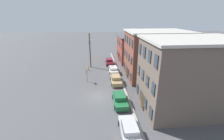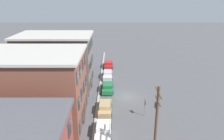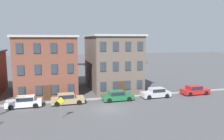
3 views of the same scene
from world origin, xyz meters
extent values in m
plane|color=#4C4C4F|center=(0.00, 0.00, 0.00)|extent=(200.00, 200.00, 0.00)
cube|color=#9E998E|center=(0.00, 4.50, 0.08)|extent=(56.00, 0.36, 0.16)
cube|color=brown|center=(-19.60, 11.58, 3.31)|extent=(9.78, 11.15, 6.62)
cube|color=#4C4C51|center=(-19.60, 11.58, 6.77)|extent=(10.28, 11.65, 0.30)
cube|color=#2D3842|center=(-22.86, 5.94, 1.65)|extent=(0.90, 0.10, 1.40)
cube|color=#2D3842|center=(-22.86, 5.94, 4.96)|extent=(0.90, 0.10, 1.40)
cube|color=#2D3842|center=(-19.60, 5.94, 1.65)|extent=(0.90, 0.10, 1.40)
cube|color=#2D3842|center=(-19.60, 5.94, 4.96)|extent=(0.90, 0.10, 1.40)
cube|color=#2D3842|center=(-16.34, 5.94, 1.65)|extent=(0.90, 0.10, 1.40)
cube|color=#2D3842|center=(-16.34, 5.94, 4.96)|extent=(0.90, 0.10, 1.40)
cube|color=#472D1E|center=(-19.60, 5.94, 1.10)|extent=(1.10, 0.10, 2.20)
cube|color=brown|center=(-7.56, 11.66, 4.51)|extent=(9.02, 11.33, 9.02)
cube|color=#B7B2A8|center=(-7.56, 11.66, 9.17)|extent=(9.52, 11.83, 0.30)
cube|color=#2D3842|center=(-10.94, 5.94, 1.50)|extent=(0.90, 0.10, 1.40)
cube|color=#2D3842|center=(-10.94, 5.94, 4.51)|extent=(0.90, 0.10, 1.40)
cube|color=#2D3842|center=(-10.94, 5.94, 7.52)|extent=(0.90, 0.10, 1.40)
cube|color=#2D3842|center=(-8.69, 5.94, 1.50)|extent=(0.90, 0.10, 1.40)
cube|color=#2D3842|center=(-8.69, 5.94, 4.51)|extent=(0.90, 0.10, 1.40)
cube|color=#2D3842|center=(-8.69, 5.94, 7.52)|extent=(0.90, 0.10, 1.40)
cube|color=#2D3842|center=(-6.43, 5.94, 1.50)|extent=(0.90, 0.10, 1.40)
cube|color=#2D3842|center=(-6.43, 5.94, 4.51)|extent=(0.90, 0.10, 1.40)
cube|color=#2D3842|center=(-6.43, 5.94, 7.52)|extent=(0.90, 0.10, 1.40)
cube|color=#2D3842|center=(-4.18, 5.94, 1.50)|extent=(0.90, 0.10, 1.40)
cube|color=#2D3842|center=(-4.18, 5.94, 4.51)|extent=(0.90, 0.10, 1.40)
cube|color=#2D3842|center=(-4.18, 5.94, 7.52)|extent=(0.90, 0.10, 1.40)
cube|color=#472D1E|center=(-7.56, 5.94, 1.10)|extent=(1.10, 0.10, 2.20)
cube|color=#66564C|center=(3.72, 11.94, 4.60)|extent=(8.01, 11.88, 9.19)
cube|color=#B7B2A8|center=(3.72, 11.94, 9.34)|extent=(8.51, 12.38, 0.30)
cube|color=#2D3842|center=(0.72, 5.94, 1.53)|extent=(0.90, 0.10, 1.40)
cube|color=#2D3842|center=(0.72, 5.94, 4.60)|extent=(0.90, 0.10, 1.40)
cube|color=#2D3842|center=(0.72, 5.94, 7.66)|extent=(0.90, 0.10, 1.40)
cube|color=#2D3842|center=(2.72, 5.94, 1.53)|extent=(0.90, 0.10, 1.40)
cube|color=#2D3842|center=(2.72, 5.94, 4.60)|extent=(0.90, 0.10, 1.40)
cube|color=#2D3842|center=(2.72, 5.94, 7.66)|extent=(0.90, 0.10, 1.40)
cube|color=#2D3842|center=(4.72, 5.94, 1.53)|extent=(0.90, 0.10, 1.40)
cube|color=#2D3842|center=(4.72, 5.94, 4.60)|extent=(0.90, 0.10, 1.40)
cube|color=#2D3842|center=(4.72, 5.94, 7.66)|extent=(0.90, 0.10, 1.40)
cube|color=#2D3842|center=(6.72, 5.94, 1.53)|extent=(0.90, 0.10, 1.40)
cube|color=#2D3842|center=(6.72, 5.94, 4.60)|extent=(0.90, 0.10, 1.40)
cube|color=#2D3842|center=(6.72, 5.94, 7.66)|extent=(0.90, 0.10, 1.40)
cube|color=#472D1E|center=(3.72, 5.94, 1.10)|extent=(1.10, 0.10, 2.20)
cube|color=maroon|center=(-16.59, 3.07, 0.53)|extent=(4.40, 1.80, 0.70)
cube|color=maroon|center=(-16.79, 3.07, 1.15)|extent=(2.20, 1.51, 0.55)
cube|color=#1E232D|center=(-16.79, 3.07, 1.15)|extent=(2.02, 1.58, 0.48)
cylinder|color=black|center=(-15.14, 3.92, 0.33)|extent=(0.66, 0.22, 0.66)
cylinder|color=black|center=(-15.14, 2.22, 0.33)|extent=(0.66, 0.22, 0.66)
cylinder|color=black|center=(-18.04, 3.92, 0.33)|extent=(0.66, 0.22, 0.66)
cylinder|color=black|center=(-18.04, 2.22, 0.33)|extent=(0.66, 0.22, 0.66)
cube|color=silver|center=(-10.43, 3.39, 0.53)|extent=(4.40, 1.80, 0.70)
cube|color=silver|center=(-10.23, 3.39, 1.15)|extent=(2.20, 1.51, 0.55)
cube|color=#1E232D|center=(-10.23, 3.39, 1.15)|extent=(2.02, 1.58, 0.48)
cylinder|color=black|center=(-11.88, 2.54, 0.33)|extent=(0.66, 0.22, 0.66)
cylinder|color=black|center=(-11.88, 4.24, 0.33)|extent=(0.66, 0.22, 0.66)
cylinder|color=black|center=(-8.98, 2.54, 0.33)|extent=(0.66, 0.22, 0.66)
cylinder|color=black|center=(-8.98, 4.24, 0.33)|extent=(0.66, 0.22, 0.66)
cube|color=tan|center=(-4.86, 3.34, 0.53)|extent=(4.40, 1.80, 0.70)
cube|color=tan|center=(-5.06, 3.34, 1.15)|extent=(2.20, 1.51, 0.55)
cube|color=#1E232D|center=(-5.06, 3.34, 1.15)|extent=(2.02, 1.58, 0.48)
cylinder|color=black|center=(-3.41, 4.19, 0.33)|extent=(0.66, 0.22, 0.66)
cylinder|color=black|center=(-3.41, 2.49, 0.33)|extent=(0.66, 0.22, 0.66)
cylinder|color=black|center=(-6.31, 4.19, 0.33)|extent=(0.66, 0.22, 0.66)
cylinder|color=black|center=(-6.31, 2.49, 0.33)|extent=(0.66, 0.22, 0.66)
cube|color=#1E6638|center=(2.17, 3.08, 0.53)|extent=(4.40, 1.80, 0.70)
cube|color=#1E6638|center=(1.97, 3.08, 1.15)|extent=(2.20, 1.51, 0.55)
cube|color=#1E232D|center=(1.97, 3.08, 1.15)|extent=(2.02, 1.58, 0.48)
cylinder|color=black|center=(3.62, 3.93, 0.33)|extent=(0.66, 0.22, 0.66)
cylinder|color=black|center=(3.62, 2.23, 0.33)|extent=(0.66, 0.22, 0.66)
cylinder|color=black|center=(0.72, 3.93, 0.33)|extent=(0.66, 0.22, 0.66)
cylinder|color=black|center=(0.72, 2.23, 0.33)|extent=(0.66, 0.22, 0.66)
cube|color=#B7B7BC|center=(8.21, 3.19, 0.53)|extent=(4.40, 1.80, 0.70)
cube|color=#B7B7BC|center=(8.41, 3.19, 1.15)|extent=(2.20, 1.51, 0.55)
cube|color=#1E232D|center=(8.41, 3.19, 1.15)|extent=(2.02, 1.58, 0.48)
cylinder|color=black|center=(6.76, 2.34, 0.33)|extent=(0.66, 0.22, 0.66)
cylinder|color=black|center=(6.76, 4.04, 0.33)|extent=(0.66, 0.22, 0.66)
cylinder|color=slate|center=(-5.97, -2.06, 1.17)|extent=(0.08, 0.08, 2.34)
cube|color=yellow|center=(-5.97, -2.09, 2.04)|extent=(0.85, 0.03, 0.85)
cube|color=black|center=(-5.97, -2.08, 2.04)|extent=(0.92, 0.02, 0.92)
cylinder|color=brown|center=(-14.79, -1.72, 4.09)|extent=(0.28, 0.28, 8.17)
cube|color=brown|center=(-14.79, -1.72, 7.57)|extent=(2.40, 0.12, 0.12)
cube|color=brown|center=(-14.79, -1.72, 6.77)|extent=(2.00, 0.12, 0.12)
cylinder|color=#515156|center=(-14.44, -1.72, 6.17)|extent=(0.44, 0.44, 0.55)
cylinder|color=yellow|center=(-12.49, -2.26, 0.40)|extent=(0.24, 0.24, 0.80)
sphere|color=yellow|center=(-12.49, -2.26, 0.85)|extent=(0.22, 0.22, 0.22)
cylinder|color=yellow|center=(-12.49, -2.42, 0.45)|extent=(0.10, 0.12, 0.10)
camera|label=1|loc=(20.62, 0.17, 11.97)|focal=24.00mm
camera|label=2|loc=(-32.09, 2.37, 15.62)|focal=35.00mm
camera|label=3|loc=(-6.73, -26.03, 8.78)|focal=35.00mm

